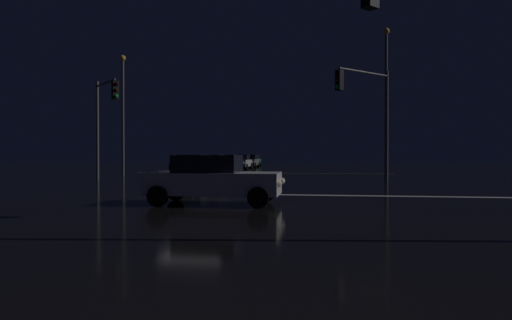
{
  "coord_description": "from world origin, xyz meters",
  "views": [
    {
      "loc": [
        5.01,
        -17.58,
        1.59
      ],
      "look_at": [
        0.79,
        12.01,
        1.22
      ],
      "focal_mm": 31.39,
      "sensor_mm": 36.0,
      "label": 1
    }
  ],
  "objects_px": {
    "sedan_black": "(192,166)",
    "sedan_green": "(253,160)",
    "sedan_silver": "(241,162)",
    "traffic_signal_ne": "(368,104)",
    "sedan_orange": "(212,164)",
    "sedan_white_crossing": "(213,179)",
    "sedan_blue": "(227,163)",
    "streetlamp_right_near": "(386,93)",
    "traffic_signal_nw": "(105,111)",
    "streetlamp_left_near": "(123,106)",
    "traffic_signal_se": "(452,13)",
    "sedan_gray": "(250,161)"
  },
  "relations": [
    {
      "from": "sedan_black",
      "to": "sedan_green",
      "type": "xyz_separation_m",
      "value": [
        -0.46,
        30.22,
        0.0
      ]
    },
    {
      "from": "sedan_silver",
      "to": "sedan_green",
      "type": "relative_size",
      "value": 1.0
    },
    {
      "from": "sedan_silver",
      "to": "traffic_signal_ne",
      "type": "bearing_deg",
      "value": -63.12
    },
    {
      "from": "sedan_black",
      "to": "traffic_signal_ne",
      "type": "xyz_separation_m",
      "value": [
        11.05,
        -3.77,
        3.58
      ]
    },
    {
      "from": "sedan_orange",
      "to": "sedan_black",
      "type": "bearing_deg",
      "value": -89.74
    },
    {
      "from": "sedan_white_crossing",
      "to": "traffic_signal_ne",
      "type": "bearing_deg",
      "value": 61.86
    },
    {
      "from": "sedan_black",
      "to": "sedan_blue",
      "type": "bearing_deg",
      "value": 90.01
    },
    {
      "from": "streetlamp_right_near",
      "to": "traffic_signal_ne",
      "type": "bearing_deg",
      "value": -106.45
    },
    {
      "from": "traffic_signal_nw",
      "to": "sedan_blue",
      "type": "bearing_deg",
      "value": 73.37
    },
    {
      "from": "sedan_blue",
      "to": "streetlamp_left_near",
      "type": "bearing_deg",
      "value": -125.39
    },
    {
      "from": "sedan_black",
      "to": "traffic_signal_se",
      "type": "height_order",
      "value": "traffic_signal_se"
    },
    {
      "from": "traffic_signal_nw",
      "to": "streetlamp_left_near",
      "type": "bearing_deg",
      "value": 105.22
    },
    {
      "from": "sedan_black",
      "to": "streetlamp_left_near",
      "type": "distance_m",
      "value": 7.94
    },
    {
      "from": "sedan_black",
      "to": "sedan_blue",
      "type": "relative_size",
      "value": 1.0
    },
    {
      "from": "sedan_black",
      "to": "sedan_white_crossing",
      "type": "distance_m",
      "value": 15.83
    },
    {
      "from": "sedan_orange",
      "to": "sedan_white_crossing",
      "type": "bearing_deg",
      "value": -76.28
    },
    {
      "from": "sedan_orange",
      "to": "streetlamp_left_near",
      "type": "height_order",
      "value": "streetlamp_left_near"
    },
    {
      "from": "sedan_blue",
      "to": "sedan_orange",
      "type": "bearing_deg",
      "value": -90.25
    },
    {
      "from": "traffic_signal_se",
      "to": "streetlamp_left_near",
      "type": "distance_m",
      "value": 27.77
    },
    {
      "from": "traffic_signal_se",
      "to": "streetlamp_left_near",
      "type": "xyz_separation_m",
      "value": [
        -17.25,
        21.75,
        0.64
      ]
    },
    {
      "from": "traffic_signal_se",
      "to": "sedan_green",
      "type": "bearing_deg",
      "value": 103.25
    },
    {
      "from": "sedan_black",
      "to": "sedan_blue",
      "type": "distance_m",
      "value": 11.18
    },
    {
      "from": "sedan_orange",
      "to": "sedan_green",
      "type": "relative_size",
      "value": 1.0
    },
    {
      "from": "sedan_silver",
      "to": "streetlamp_right_near",
      "type": "relative_size",
      "value": 0.42
    },
    {
      "from": "sedan_white_crossing",
      "to": "traffic_signal_ne",
      "type": "distance_m",
      "value": 13.23
    },
    {
      "from": "sedan_silver",
      "to": "streetlamp_right_near",
      "type": "bearing_deg",
      "value": -49.81
    },
    {
      "from": "traffic_signal_ne",
      "to": "sedan_green",
      "type": "bearing_deg",
      "value": 108.71
    },
    {
      "from": "sedan_green",
      "to": "sedan_white_crossing",
      "type": "distance_m",
      "value": 45.55
    },
    {
      "from": "sedan_black",
      "to": "traffic_signal_ne",
      "type": "distance_m",
      "value": 12.21
    },
    {
      "from": "sedan_green",
      "to": "sedan_white_crossing",
      "type": "xyz_separation_m",
      "value": [
        5.5,
        -45.22,
        0.0
      ]
    },
    {
      "from": "sedan_blue",
      "to": "streetlamp_left_near",
      "type": "relative_size",
      "value": 0.48
    },
    {
      "from": "sedan_gray",
      "to": "sedan_black",
      "type": "bearing_deg",
      "value": -90.33
    },
    {
      "from": "traffic_signal_nw",
      "to": "streetlamp_left_near",
      "type": "relative_size",
      "value": 0.69
    },
    {
      "from": "traffic_signal_ne",
      "to": "sedan_orange",
      "type": "bearing_deg",
      "value": 139.29
    },
    {
      "from": "streetlamp_left_near",
      "to": "traffic_signal_ne",
      "type": "bearing_deg",
      "value": -20.44
    },
    {
      "from": "sedan_gray",
      "to": "sedan_white_crossing",
      "type": "bearing_deg",
      "value": -82.79
    },
    {
      "from": "sedan_orange",
      "to": "streetlamp_left_near",
      "type": "distance_m",
      "value": 8.11
    },
    {
      "from": "streetlamp_left_near",
      "to": "traffic_signal_nw",
      "type": "bearing_deg",
      "value": -74.78
    },
    {
      "from": "sedan_blue",
      "to": "sedan_white_crossing",
      "type": "height_order",
      "value": "same"
    },
    {
      "from": "sedan_orange",
      "to": "traffic_signal_nw",
      "type": "distance_m",
      "value": 10.85
    },
    {
      "from": "traffic_signal_se",
      "to": "streetlamp_right_near",
      "type": "height_order",
      "value": "streetlamp_right_near"
    },
    {
      "from": "sedan_blue",
      "to": "sedan_white_crossing",
      "type": "relative_size",
      "value": 1.0
    },
    {
      "from": "sedan_blue",
      "to": "sedan_green",
      "type": "distance_m",
      "value": 19.04
    },
    {
      "from": "sedan_orange",
      "to": "traffic_signal_ne",
      "type": "distance_m",
      "value": 15.04
    },
    {
      "from": "streetlamp_left_near",
      "to": "streetlamp_right_near",
      "type": "height_order",
      "value": "streetlamp_right_near"
    },
    {
      "from": "sedan_silver",
      "to": "traffic_signal_nw",
      "type": "bearing_deg",
      "value": -101.96
    },
    {
      "from": "sedan_orange",
      "to": "traffic_signal_se",
      "type": "relative_size",
      "value": 0.65
    },
    {
      "from": "sedan_orange",
      "to": "sedan_gray",
      "type": "height_order",
      "value": "same"
    },
    {
      "from": "traffic_signal_se",
      "to": "sedan_silver",
      "type": "bearing_deg",
      "value": 106.66
    },
    {
      "from": "sedan_silver",
      "to": "sedan_gray",
      "type": "relative_size",
      "value": 1.0
    }
  ]
}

